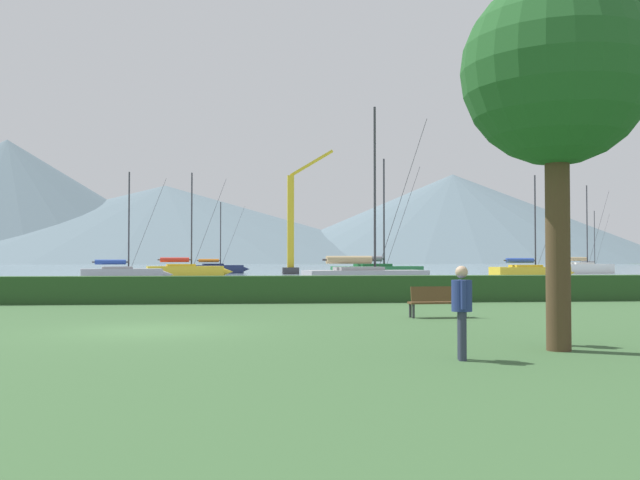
% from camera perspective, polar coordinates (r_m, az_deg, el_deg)
% --- Properties ---
extents(ground_plane, '(1000.00, 1000.00, 0.00)m').
position_cam_1_polar(ground_plane, '(18.00, -13.78, -7.17)').
color(ground_plane, '#385B33').
extents(harbor_water, '(320.00, 246.00, 0.00)m').
position_cam_1_polar(harbor_water, '(154.78, -6.95, -2.26)').
color(harbor_water, gray).
rests_on(harbor_water, ground_plane).
extents(hedge_line, '(80.00, 1.20, 1.09)m').
position_cam_1_polar(hedge_line, '(28.88, -10.84, -4.00)').
color(hedge_line, '#284C23').
rests_on(hedge_line, ground_plane).
extents(sailboat_slip_0, '(8.49, 3.84, 10.28)m').
position_cam_1_polar(sailboat_slip_0, '(69.14, -10.87, -2.47)').
color(sailboat_slip_0, gold).
rests_on(sailboat_slip_0, harbor_water).
extents(sailboat_slip_1, '(8.96, 4.65, 10.46)m').
position_cam_1_polar(sailboat_slip_1, '(59.95, 4.81, -2.60)').
color(sailboat_slip_1, '#236B38').
rests_on(sailboat_slip_1, harbor_water).
extents(sailboat_slip_2, '(7.59, 3.65, 9.05)m').
position_cam_1_polar(sailboat_slip_2, '(59.86, -15.80, -2.65)').
color(sailboat_slip_2, '#9E9EA3').
rests_on(sailboat_slip_2, harbor_water).
extents(sailboat_slip_3, '(7.98, 3.75, 9.19)m').
position_cam_1_polar(sailboat_slip_3, '(90.71, -8.43, -2.30)').
color(sailboat_slip_3, navy).
rests_on(sailboat_slip_3, harbor_water).
extents(sailboat_slip_4, '(8.96, 4.35, 11.21)m').
position_cam_1_polar(sailboat_slip_4, '(94.38, 20.76, -2.14)').
color(sailboat_slip_4, white).
rests_on(sailboat_slip_4, harbor_water).
extents(sailboat_slip_7, '(6.74, 2.85, 9.16)m').
position_cam_1_polar(sailboat_slip_7, '(113.06, 21.37, -2.12)').
color(sailboat_slip_7, '#19707A').
rests_on(sailboat_slip_7, harbor_water).
extents(sailboat_slip_8, '(8.16, 3.06, 9.51)m').
position_cam_1_polar(sailboat_slip_8, '(66.49, 16.83, -2.49)').
color(sailboat_slip_8, gold).
rests_on(sailboat_slip_8, harbor_water).
extents(sailboat_slip_10, '(8.48, 3.65, 10.86)m').
position_cam_1_polar(sailboat_slip_10, '(41.28, 3.86, -3.09)').
color(sailboat_slip_10, '#9E9EA3').
rests_on(sailboat_slip_10, harbor_water).
extents(park_bench_near_path, '(1.82, 0.57, 0.95)m').
position_cam_1_polar(park_bench_near_path, '(21.49, 9.66, -4.86)').
color(park_bench_near_path, brown).
rests_on(park_bench_near_path, ground_plane).
extents(person_seated_viewer, '(0.36, 0.56, 1.65)m').
position_cam_1_polar(person_seated_viewer, '(15.19, 18.83, -4.49)').
color(person_seated_viewer, '#2D3347').
rests_on(person_seated_viewer, ground_plane).
extents(person_standing_walker, '(0.36, 0.56, 1.65)m').
position_cam_1_polar(person_standing_walker, '(12.52, 11.50, -5.17)').
color(person_standing_walker, '#2D3347').
rests_on(person_standing_walker, ground_plane).
extents(park_tree, '(3.70, 3.70, 7.76)m').
position_cam_1_polar(park_tree, '(14.85, 19.15, 13.60)').
color(park_tree, '#4C3823').
rests_on(park_tree, ground_plane).
extents(dock_crane, '(6.33, 2.00, 15.52)m').
position_cam_1_polar(dock_crane, '(86.44, -2.29, 0.72)').
color(dock_crane, '#333338').
rests_on(dock_crane, ground_plane).
extents(distant_hill_west_ridge, '(322.39, 322.39, 46.12)m').
position_cam_1_polar(distant_hill_west_ridge, '(426.77, -12.55, 1.28)').
color(distant_hill_west_ridge, slate).
rests_on(distant_hill_west_ridge, ground_plane).
extents(distant_hill_central_peak, '(241.68, 241.68, 51.25)m').
position_cam_1_polar(distant_hill_central_peak, '(411.16, 10.79, 1.74)').
color(distant_hill_central_peak, slate).
rests_on(distant_hill_central_peak, ground_plane).
extents(distant_hill_east_ridge, '(226.93, 226.93, 68.83)m').
position_cam_1_polar(distant_hill_east_ridge, '(425.97, -24.25, 2.92)').
color(distant_hill_east_ridge, slate).
rests_on(distant_hill_east_ridge, ground_plane).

